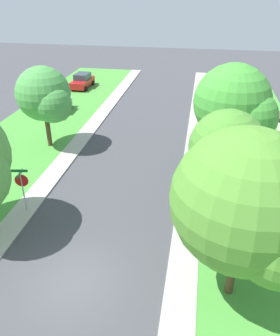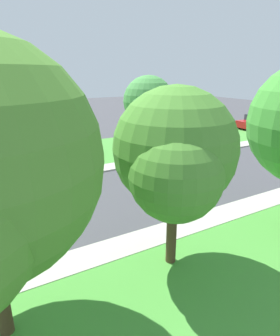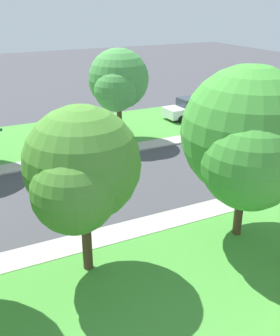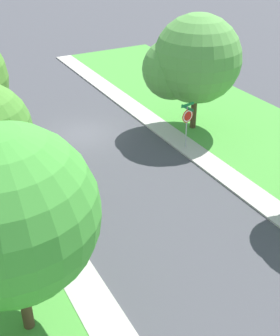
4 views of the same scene
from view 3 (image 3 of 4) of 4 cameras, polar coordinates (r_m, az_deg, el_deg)
The scene contains 9 objects.
sidewalk_east at distance 19.23m, azimuth 7.80°, elevation -6.34°, with size 1.40×56.00×0.10m, color #ADA89E.
lawn_east at distance 16.22m, azimuth 17.26°, elevation -13.47°, with size 8.00×56.00×0.08m, color #479338.
sidewalk_west at distance 26.76m, azimuth -3.39°, elevation 2.50°, with size 1.40×56.00×0.10m, color #ADA89E.
lawn_west at distance 30.92m, azimuth -6.84°, elevation 5.20°, with size 8.00×56.00×0.08m, color #479338.
car_red_far_down_street at distance 40.14m, azimuth 17.95°, elevation 9.62°, with size 2.13×4.35×1.76m.
car_white_across_road at distance 34.14m, azimuth 7.05°, elevation 8.35°, with size 2.14×4.35×1.76m.
tree_across_left at distance 13.43m, azimuth -8.42°, elevation -0.39°, with size 4.27×3.97×6.25m.
tree_sidewalk_far at distance 15.86m, azimuth 14.98°, elevation 3.93°, with size 5.55×5.17×7.19m.
tree_sidewalk_near at distance 27.63m, azimuth -3.13°, elevation 12.05°, with size 4.38×4.08×6.35m.
Camera 3 is at (18.43, 2.30, 9.40)m, focal length 43.20 mm.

